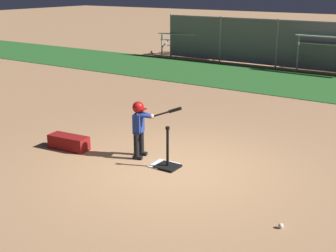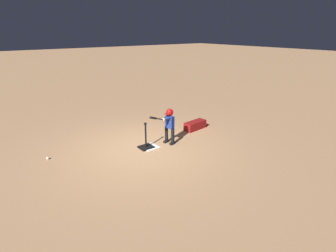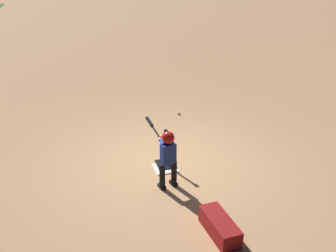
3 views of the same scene
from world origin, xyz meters
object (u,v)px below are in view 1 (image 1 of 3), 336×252
(batting_tee, at_px, (168,161))
(batter_child, at_px, (140,123))
(bleachers_center, at_px, (199,45))
(baseball, at_px, (281,226))
(equipment_bag, at_px, (69,142))

(batting_tee, height_order, batter_child, batter_child)
(bleachers_center, bearing_deg, batting_tee, -62.09)
(batting_tee, bearing_deg, baseball, -20.76)
(batting_tee, relative_size, baseball, 10.53)
(equipment_bag, bearing_deg, batter_child, 10.51)
(batter_child, bearing_deg, baseball, -18.84)
(batting_tee, relative_size, batter_child, 0.71)
(batter_child, height_order, bleachers_center, batter_child)
(batting_tee, distance_m, batter_child, 0.94)
(bleachers_center, height_order, equipment_bag, bleachers_center)
(batter_child, xyz_separation_m, bleachers_center, (-5.62, 11.82, -0.18))
(baseball, xyz_separation_m, bleachers_center, (-8.85, 12.92, 0.48))
(batter_child, distance_m, bleachers_center, 13.09)
(bleachers_center, bearing_deg, batter_child, -64.58)
(batting_tee, distance_m, bleachers_center, 13.55)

